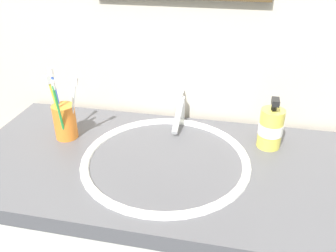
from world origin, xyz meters
TOP-DOWN VIEW (x-y plane):
  - tiled_wall_back at (0.00, 0.30)m, footprint 2.27×0.04m
  - sink_basin at (0.01, 0.01)m, footprint 0.46×0.46m
  - faucet at (0.01, 0.22)m, footprint 0.02×0.16m
  - toothbrush_cup at (-0.30, 0.07)m, footprint 0.07×0.07m
  - toothbrush_blue at (-0.32, 0.08)m, footprint 0.03×0.02m
  - toothbrush_white at (-0.27, 0.06)m, footprint 0.05×0.01m
  - toothbrush_green at (-0.29, 0.02)m, footprint 0.03×0.06m
  - toothbrush_yellow at (-0.31, 0.04)m, footprint 0.02×0.03m
  - soap_dispenser at (0.29, 0.14)m, footprint 0.07×0.07m

SIDE VIEW (x-z plane):
  - sink_basin at x=0.01m, z-range 0.80..0.91m
  - faucet at x=0.01m, z-range 0.89..0.99m
  - toothbrush_cup at x=-0.30m, z-range 0.90..1.00m
  - soap_dispenser at x=0.29m, z-range 0.88..1.03m
  - toothbrush_white at x=-0.27m, z-range 0.91..1.11m
  - toothbrush_yellow at x=-0.31m, z-range 0.91..1.12m
  - toothbrush_green at x=-0.29m, z-range 0.91..1.12m
  - toothbrush_blue at x=-0.32m, z-range 0.91..1.12m
  - tiled_wall_back at x=0.00m, z-range 0.00..2.40m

